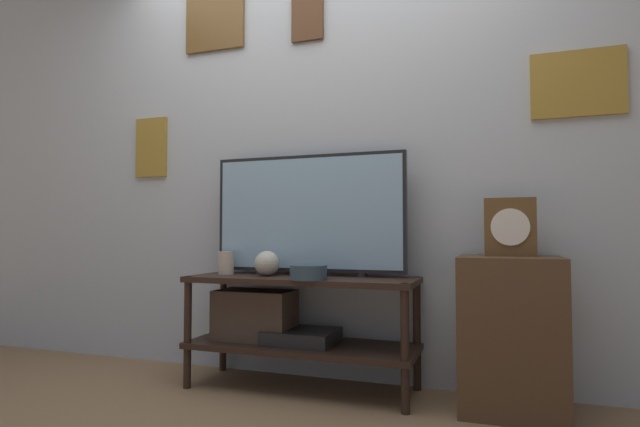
# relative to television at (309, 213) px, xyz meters

# --- Properties ---
(ground_plane) EXTENTS (12.00, 12.00, 0.00)m
(ground_plane) POSITION_rel_television_xyz_m (-0.00, -0.34, -0.92)
(ground_plane) COLOR #846647
(wall_back) EXTENTS (6.40, 0.08, 2.70)m
(wall_back) POSITION_rel_television_xyz_m (-0.01, 0.17, 0.44)
(wall_back) COLOR #B2BCC6
(wall_back) RESTS_ON ground_plane
(media_console) EXTENTS (1.20, 0.42, 0.58)m
(media_console) POSITION_rel_television_xyz_m (-0.11, -0.09, -0.55)
(media_console) COLOR black
(media_console) RESTS_ON ground_plane
(television) EXTENTS (1.08, 0.05, 0.65)m
(television) POSITION_rel_television_xyz_m (0.00, 0.00, 0.00)
(television) COLOR black
(television) RESTS_ON media_console
(vase_wide_bowl) EXTENTS (0.18, 0.18, 0.07)m
(vase_wide_bowl) POSITION_rel_television_xyz_m (0.09, -0.25, -0.30)
(vase_wide_bowl) COLOR #2D4251
(vase_wide_bowl) RESTS_ON media_console
(vase_round_glass) EXTENTS (0.13, 0.13, 0.13)m
(vase_round_glass) POSITION_rel_television_xyz_m (-0.20, -0.11, -0.27)
(vase_round_glass) COLOR beige
(vase_round_glass) RESTS_ON media_console
(candle_jar) EXTENTS (0.09, 0.09, 0.13)m
(candle_jar) POSITION_rel_television_xyz_m (-0.46, -0.09, -0.27)
(candle_jar) COLOR #C1B29E
(candle_jar) RESTS_ON media_console
(side_table) EXTENTS (0.45, 0.41, 0.70)m
(side_table) POSITION_rel_television_xyz_m (1.02, -0.08, -0.57)
(side_table) COLOR #513823
(side_table) RESTS_ON ground_plane
(mantel_clock) EXTENTS (0.23, 0.11, 0.27)m
(mantel_clock) POSITION_rel_television_xyz_m (1.02, -0.05, -0.08)
(mantel_clock) COLOR brown
(mantel_clock) RESTS_ON side_table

